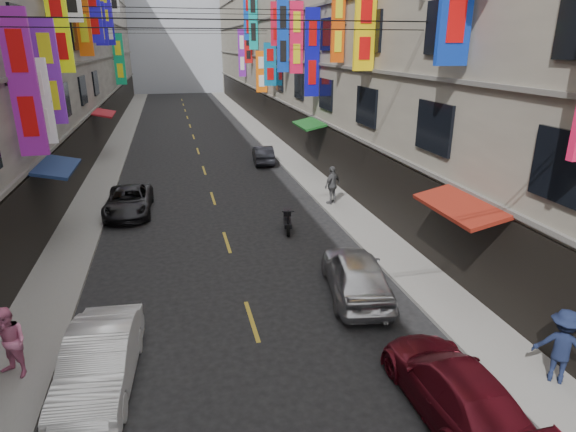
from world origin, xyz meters
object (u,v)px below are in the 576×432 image
car_left_mid (100,361)px  car_right_mid (356,274)px  car_right_near (454,387)px  pedestrian_lfar (9,343)px  scooter_far_right (287,221)px  car_left_far (129,201)px  car_right_far (263,154)px  pedestrian_rnear (562,346)px  pedestrian_rfar (332,185)px

car_left_mid → car_right_mid: size_ratio=0.96×
car_right_near → pedestrian_lfar: (-9.40, 3.36, 0.37)m
car_right_near → car_right_mid: car_right_mid is taller
car_right_near → car_right_mid: (-0.13, 5.33, 0.10)m
scooter_far_right → car_left_far: bearing=-19.4°
car_right_far → pedestrian_rnear: 23.57m
car_left_far → car_left_mid: bearing=-87.6°
scooter_far_right → car_right_far: car_right_far is taller
scooter_far_right → pedestrian_rnear: 11.68m
car_left_mid → pedestrian_rfar: (9.39, 11.37, 0.38)m
scooter_far_right → pedestrian_rfar: size_ratio=0.96×
car_right_near → car_right_mid: bearing=-88.5°
car_left_far → car_right_far: (8.00, 8.54, -0.03)m
scooter_far_right → pedestrian_rnear: size_ratio=0.99×
scooter_far_right → car_right_far: 12.46m
pedestrian_lfar → car_right_near: bearing=15.1°
scooter_far_right → pedestrian_rfar: pedestrian_rfar is taller
scooter_far_right → car_right_mid: 6.01m
scooter_far_right → pedestrian_lfar: (-8.50, -7.92, 0.56)m
scooter_far_right → car_right_near: car_right_near is taller
car_left_far → car_right_far: bearing=48.4°
car_left_far → pedestrian_rnear: size_ratio=2.41×
pedestrian_rnear → pedestrian_rfar: 13.79m
car_left_mid → pedestrian_rfar: 14.75m
car_right_far → pedestrian_rnear: size_ratio=1.94×
pedestrian_rnear → car_right_near: bearing=47.7°
scooter_far_right → car_left_far: (-6.67, 3.85, 0.17)m
car_right_near → car_right_mid: size_ratio=1.01×
pedestrian_lfar → scooter_far_right: bearing=77.7°
car_left_mid → car_right_far: 22.45m
car_left_mid → pedestrian_lfar: bearing=164.6°
car_left_far → pedestrian_rfar: bearing=-5.2°
car_left_mid → car_left_far: bearing=95.4°
car_left_mid → pedestrian_rfar: bearing=55.1°
car_right_near → car_right_far: car_right_near is taller
car_right_mid → car_right_far: (0.56, 18.34, -0.15)m
scooter_far_right → car_right_mid: (0.77, -5.95, 0.29)m
car_left_far → car_right_mid: 12.31m
pedestrian_lfar → pedestrian_rfar: bearing=77.7°
car_right_near → pedestrian_rfar: pedestrian_rfar is taller
car_left_far → pedestrian_rfar: size_ratio=2.34×
car_right_near → pedestrian_rnear: bearing=-175.4°
car_left_far → pedestrian_rnear: 18.18m
car_right_far → pedestrian_rnear: bearing=101.2°
car_left_mid → car_right_near: bearing=-15.0°
car_right_far → pedestrian_rnear: pedestrian_rnear is taller
car_left_far → pedestrian_lfar: bearing=-97.3°
pedestrian_lfar → pedestrian_rfar: size_ratio=0.94×
car_right_near → pedestrian_rnear: size_ratio=2.39×
scooter_far_right → pedestrian_lfar: bearing=53.6°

